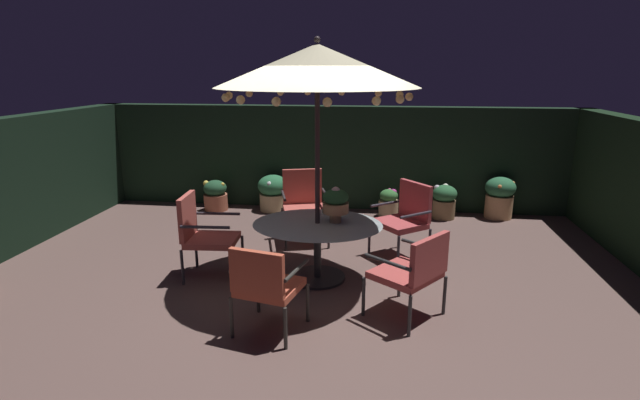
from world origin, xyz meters
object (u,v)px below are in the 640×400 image
Objects in this scene: patio_chair_north at (304,201)px; patio_chair_east at (265,283)px; potted_plant_right_far at (273,192)px; patio_chair_northeast at (203,231)px; potted_plant_back_right at (500,196)px; patio_dining_table at (317,236)px; patio_umbrella at (317,66)px; patio_chair_southeast at (414,269)px; potted_plant_front_corner at (389,203)px; potted_plant_left_far at (215,195)px; patio_chair_south at (406,215)px; centerpiece_planter at (336,202)px; potted_plant_back_left at (444,201)px.

patio_chair_north is 2.66m from patio_chair_east.
patio_chair_east is at bearing -88.49° from patio_chair_north.
potted_plant_right_far is (-0.87, 4.15, -0.20)m from patio_chair_east.
patio_chair_northeast is 1.45× the size of potted_plant_back_right.
potted_plant_back_right is (2.74, 2.87, -0.18)m from patio_dining_table.
patio_umbrella is 4.37× the size of potted_plant_right_far.
potted_plant_front_corner is (-0.21, 3.54, -0.30)m from patio_chair_southeast.
patio_chair_south is at bearing -29.06° from potted_plant_left_far.
patio_chair_north is 1.89m from potted_plant_front_corner.
patio_chair_north is 1.47× the size of potted_plant_back_right.
patio_dining_table is 2.83× the size of potted_plant_left_far.
potted_plant_back_right is (2.74, 2.87, -2.12)m from patio_umbrella.
patio_umbrella is 6.51× the size of centerpiece_planter.
potted_plant_back_right is 0.95m from potted_plant_back_left.
patio_chair_east is 1.89× the size of potted_plant_front_corner.
patio_chair_southeast is 0.91× the size of patio_chair_south.
patio_chair_northeast is at bearing -128.76° from potted_plant_front_corner.
potted_plant_right_far reaches higher than potted_plant_left_far.
potted_plant_left_far is at bearing -172.58° from potted_plant_right_far.
patio_dining_table is 1.68× the size of patio_chair_southeast.
potted_plant_front_corner is 3.09m from potted_plant_left_far.
potted_plant_back_left is (2.11, 4.04, -0.23)m from patio_chair_east.
patio_chair_south is at bearing 38.67° from patio_dining_table.
patio_chair_north is 2.62m from patio_chair_southeast.
patio_chair_northeast is at bearing -124.90° from patio_chair_north.
patio_chair_east reaches higher than potted_plant_right_far.
patio_chair_northeast reaches higher than potted_plant_back_right.
patio_chair_east is 0.90× the size of patio_chair_south.
potted_plant_front_corner is 1.88m from potted_plant_back_right.
patio_chair_south is 2.01m from potted_plant_back_left.
patio_chair_northeast reaches higher than patio_chair_east.
patio_chair_east is at bearing -122.34° from patio_chair_south.
potted_plant_front_corner is (0.87, 2.70, -0.31)m from patio_dining_table.
patio_umbrella is at bearing -123.64° from potted_plant_back_left.
patio_chair_north is 1.03× the size of patio_chair_south.
potted_plant_front_corner is (2.25, 2.81, -0.34)m from patio_chair_northeast.
patio_dining_table is 3.58× the size of centerpiece_planter.
potted_plant_right_far is (-1.39, 2.76, -0.62)m from centerpiece_planter.
centerpiece_planter is at bearing -121.08° from potted_plant_back_left.
patio_umbrella is 2.73× the size of patio_chair_northeast.
centerpiece_planter is 0.67× the size of potted_plant_right_far.
patio_chair_north reaches higher than patio_chair_east.
potted_plant_right_far is at bearing 116.80° from centerpiece_planter.
potted_plant_back_right is at bearing 0.67° from potted_plant_right_far.
patio_chair_south is at bearing -111.51° from potted_plant_back_left.
patio_umbrella is 2.36m from patio_chair_northeast.
patio_chair_southeast is at bearing -16.67° from patio_chair_northeast.
patio_dining_table is 1.52× the size of patio_chair_south.
potted_plant_back_left is at bearing -2.13° from potted_plant_right_far.
potted_plant_right_far is 2.99m from potted_plant_back_left.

